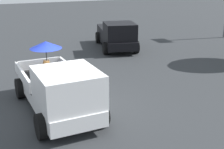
{
  "coord_description": "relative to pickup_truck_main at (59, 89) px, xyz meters",
  "views": [
    {
      "loc": [
        10.22,
        -2.11,
        4.81
      ],
      "look_at": [
        0.06,
        2.13,
        1.1
      ],
      "focal_mm": 49.71,
      "sensor_mm": 36.0,
      "label": 1
    }
  ],
  "objects": [
    {
      "name": "ground_plane",
      "position": [
        -0.41,
        -0.03,
        -0.97
      ],
      "size": [
        80.0,
        80.0,
        0.0
      ],
      "primitive_type": "plane",
      "color": "#2D3033"
    },
    {
      "name": "pickup_truck_red",
      "position": [
        -8.2,
        5.7,
        -0.09
      ],
      "size": [
        5.07,
        2.94,
        1.8
      ],
      "rotation": [
        0.0,
        0.0,
        -0.21
      ],
      "color": "black",
      "rests_on": "ground"
    },
    {
      "name": "pickup_truck_main",
      "position": [
        0.0,
        0.0,
        0.0
      ],
      "size": [
        5.15,
        2.47,
        2.22
      ],
      "rotation": [
        0.0,
        0.0,
        0.05
      ],
      "color": "black",
      "rests_on": "ground"
    }
  ]
}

